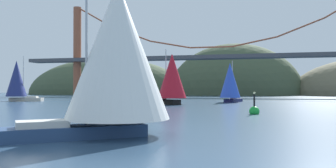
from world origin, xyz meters
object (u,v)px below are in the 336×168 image
at_px(sailboat_white_mainsail, 116,53).
at_px(sailboat_blue_spinnaker, 230,82).
at_px(sailboat_navy_sail, 17,80).
at_px(sailboat_crimson_sail, 171,77).
at_px(channel_buoy, 254,111).

bearing_deg(sailboat_white_mainsail, sailboat_blue_spinnaker, 86.72).
relative_size(sailboat_navy_sail, sailboat_crimson_sail, 1.01).
xyz_separation_m(sailboat_navy_sail, sailboat_crimson_sail, (36.32, -6.99, 0.06)).
relative_size(sailboat_crimson_sail, channel_buoy, 3.68).
height_order(sailboat_blue_spinnaker, sailboat_navy_sail, sailboat_navy_sail).
bearing_deg(sailboat_white_mainsail, sailboat_crimson_sail, 98.94).
height_order(sailboat_white_mainsail, sailboat_blue_spinnaker, sailboat_white_mainsail).
bearing_deg(sailboat_blue_spinnaker, sailboat_white_mainsail, -93.28).
xyz_separation_m(sailboat_white_mainsail, sailboat_navy_sail, (-42.58, 46.78, -0.16)).
bearing_deg(channel_buoy, sailboat_navy_sail, 151.72).
distance_m(sailboat_navy_sail, channel_buoy, 57.32).
relative_size(sailboat_blue_spinnaker, sailboat_crimson_sail, 0.87).
bearing_deg(channel_buoy, sailboat_blue_spinnaker, 98.48).
distance_m(sailboat_blue_spinnaker, sailboat_crimson_sail, 15.14).
height_order(sailboat_blue_spinnaker, channel_buoy, sailboat_blue_spinnaker).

